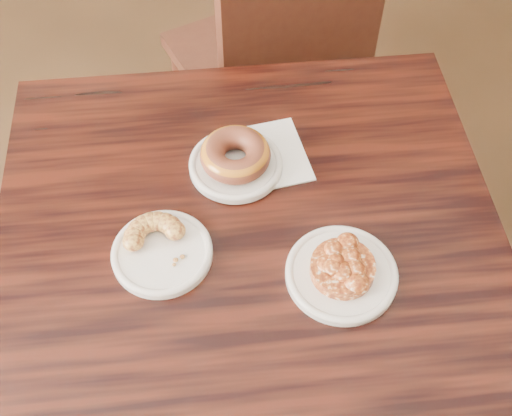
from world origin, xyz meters
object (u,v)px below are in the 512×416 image
object	(u,v)px
glazed_donut	(235,155)
apple_fritter	(343,267)
cruller_fragment	(161,246)
chair_far	(263,60)
cafe_table	(252,340)

from	to	relation	value
glazed_donut	apple_fritter	bearing A→B (deg)	-70.04
glazed_donut	cruller_fragment	size ratio (longest dim) A/B	1.08
apple_fritter	chair_far	bearing A→B (deg)	79.81
chair_far	apple_fritter	distance (m)	0.90
cafe_table	apple_fritter	size ratio (longest dim) A/B	6.08
cafe_table	cruller_fragment	world-z (taller)	cruller_fragment
glazed_donut	cruller_fragment	world-z (taller)	glazed_donut
cafe_table	cruller_fragment	distance (m)	0.43
chair_far	cafe_table	bearing A→B (deg)	59.72
chair_far	glazed_donut	xyz separation A→B (m)	(-0.24, -0.58, 0.34)
chair_far	apple_fritter	bearing A→B (deg)	69.34
cafe_table	apple_fritter	bearing A→B (deg)	-30.73
chair_far	apple_fritter	size ratio (longest dim) A/B	6.73
glazed_donut	apple_fritter	distance (m)	0.27
chair_far	cruller_fragment	world-z (taller)	chair_far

